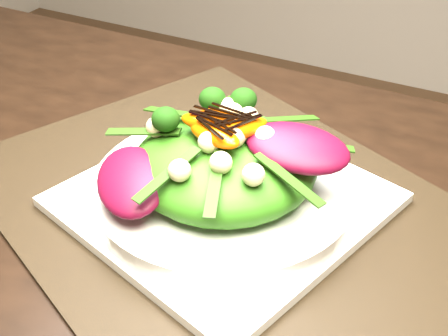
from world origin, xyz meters
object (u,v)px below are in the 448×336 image
at_px(salad_bowl, 224,188).
at_px(dining_table, 85,256).
at_px(plate_base, 224,200).
at_px(orange_segment, 227,114).
at_px(lettuce_mound, 224,164).
at_px(placemat, 224,205).

bearing_deg(salad_bowl, dining_table, -131.35).
height_order(plate_base, orange_segment, orange_segment).
xyz_separation_m(plate_base, lettuce_mound, (-0.00, -0.00, 0.05)).
bearing_deg(placemat, lettuce_mound, -135.00).
bearing_deg(dining_table, lettuce_mound, 48.65).
xyz_separation_m(lettuce_mound, orange_segment, (-0.01, 0.03, 0.04)).
xyz_separation_m(dining_table, placemat, (0.10, 0.11, 0.02)).
bearing_deg(orange_segment, plate_base, -68.16).
bearing_deg(placemat, salad_bowl, -135.00).
bearing_deg(orange_segment, placemat, -68.16).
bearing_deg(salad_bowl, lettuce_mound, 45.00).
height_order(placemat, plate_base, plate_base).
relative_size(dining_table, salad_bowl, 5.90).
relative_size(plate_base, lettuce_mound, 1.50).
distance_m(dining_table, lettuce_mound, 0.17).
distance_m(placemat, orange_segment, 0.10).
relative_size(dining_table, lettuce_mound, 8.56).
bearing_deg(lettuce_mound, plate_base, 45.00).
height_order(dining_table, plate_base, dining_table).
bearing_deg(plate_base, lettuce_mound, -135.00).
xyz_separation_m(dining_table, orange_segment, (0.09, 0.14, 0.11)).
bearing_deg(plate_base, orange_segment, 111.84).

